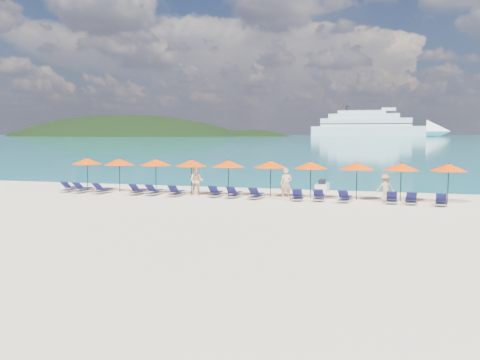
# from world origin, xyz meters

# --- Properties ---
(ground) EXTENTS (1400.00, 1400.00, 0.00)m
(ground) POSITION_xyz_m (0.00, 0.00, 0.00)
(ground) COLOR beige
(sea) EXTENTS (1600.00, 1300.00, 0.01)m
(sea) POSITION_xyz_m (0.00, 660.00, 0.01)
(sea) COLOR #1FA9B2
(sea) RESTS_ON ground
(headland_main) EXTENTS (374.00, 242.00, 126.50)m
(headland_main) POSITION_xyz_m (-300.00, 540.00, -38.00)
(headland_main) COLOR black
(headland_main) RESTS_ON ground
(headland_small) EXTENTS (162.00, 126.00, 85.50)m
(headland_small) POSITION_xyz_m (-150.00, 560.00, -35.00)
(headland_small) COLOR black
(headland_small) RESTS_ON ground
(cruise_ship) EXTENTS (149.99, 31.77, 41.46)m
(cruise_ship) POSITION_xyz_m (-9.15, 589.00, 10.79)
(cruise_ship) COLOR white
(cruise_ship) RESTS_ON ground
(jetski) EXTENTS (0.84, 2.13, 0.75)m
(jetski) POSITION_xyz_m (3.97, 9.52, 0.31)
(jetski) COLOR silver
(jetski) RESTS_ON ground
(beachgoer_a) EXTENTS (0.72, 0.50, 1.89)m
(beachgoer_a) POSITION_xyz_m (2.57, 3.93, 0.94)
(beachgoer_a) COLOR tan
(beachgoer_a) RESTS_ON ground
(beachgoer_b) EXTENTS (0.96, 0.62, 1.86)m
(beachgoer_b) POSITION_xyz_m (-3.29, 4.44, 0.93)
(beachgoer_b) COLOR tan
(beachgoer_b) RESTS_ON ground
(beachgoer_c) EXTENTS (1.08, 0.59, 1.61)m
(beachgoer_c) POSITION_xyz_m (8.24, 4.69, 0.80)
(beachgoer_c) COLOR tan
(beachgoer_c) RESTS_ON ground
(umbrella_0) EXTENTS (2.10, 2.10, 2.28)m
(umbrella_0) POSITION_xyz_m (-11.67, 5.31, 2.02)
(umbrella_0) COLOR black
(umbrella_0) RESTS_ON ground
(umbrella_1) EXTENTS (2.10, 2.10, 2.28)m
(umbrella_1) POSITION_xyz_m (-9.09, 5.14, 2.02)
(umbrella_1) COLOR black
(umbrella_1) RESTS_ON ground
(umbrella_2) EXTENTS (2.10, 2.10, 2.28)m
(umbrella_2) POSITION_xyz_m (-6.51, 5.35, 2.02)
(umbrella_2) COLOR black
(umbrella_2) RESTS_ON ground
(umbrella_3) EXTENTS (2.10, 2.10, 2.28)m
(umbrella_3) POSITION_xyz_m (-3.88, 5.09, 2.02)
(umbrella_3) COLOR black
(umbrella_3) RESTS_ON ground
(umbrella_4) EXTENTS (2.10, 2.10, 2.28)m
(umbrella_4) POSITION_xyz_m (-1.39, 5.12, 2.02)
(umbrella_4) COLOR black
(umbrella_4) RESTS_ON ground
(umbrella_5) EXTENTS (2.10, 2.10, 2.28)m
(umbrella_5) POSITION_xyz_m (1.32, 5.21, 2.02)
(umbrella_5) COLOR black
(umbrella_5) RESTS_ON ground
(umbrella_6) EXTENTS (2.10, 2.10, 2.28)m
(umbrella_6) POSITION_xyz_m (3.83, 5.17, 2.02)
(umbrella_6) COLOR black
(umbrella_6) RESTS_ON ground
(umbrella_7) EXTENTS (2.10, 2.10, 2.28)m
(umbrella_7) POSITION_xyz_m (6.58, 5.15, 2.02)
(umbrella_7) COLOR black
(umbrella_7) RESTS_ON ground
(umbrella_8) EXTENTS (2.10, 2.10, 2.28)m
(umbrella_8) POSITION_xyz_m (9.08, 5.09, 2.02)
(umbrella_8) COLOR black
(umbrella_8) RESTS_ON ground
(umbrella_9) EXTENTS (2.10, 2.10, 2.28)m
(umbrella_9) POSITION_xyz_m (11.65, 5.15, 2.02)
(umbrella_9) COLOR black
(umbrella_9) RESTS_ON ground
(lounger_0) EXTENTS (0.69, 1.72, 0.66)m
(lounger_0) POSITION_xyz_m (-12.28, 4.20, 0.24)
(lounger_0) COLOR silver
(lounger_0) RESTS_ON ground
(lounger_1) EXTENTS (0.69, 1.72, 0.66)m
(lounger_1) POSITION_xyz_m (-11.13, 3.89, 0.24)
(lounger_1) COLOR silver
(lounger_1) RESTS_ON ground
(lounger_2) EXTENTS (0.73, 1.74, 0.66)m
(lounger_2) POSITION_xyz_m (-9.66, 3.85, 0.24)
(lounger_2) COLOR silver
(lounger_2) RESTS_ON ground
(lounger_3) EXTENTS (0.69, 1.72, 0.66)m
(lounger_3) POSITION_xyz_m (-7.13, 3.98, 0.24)
(lounger_3) COLOR silver
(lounger_3) RESTS_ON ground
(lounger_4) EXTENTS (0.68, 1.72, 0.66)m
(lounger_4) POSITION_xyz_m (-5.99, 3.96, 0.24)
(lounger_4) COLOR silver
(lounger_4) RESTS_ON ground
(lounger_5) EXTENTS (0.64, 1.71, 0.66)m
(lounger_5) POSITION_xyz_m (-4.40, 3.82, 0.24)
(lounger_5) COLOR silver
(lounger_5) RESTS_ON ground
(lounger_6) EXTENTS (0.66, 1.71, 0.66)m
(lounger_6) POSITION_xyz_m (-1.91, 4.19, 0.24)
(lounger_6) COLOR silver
(lounger_6) RESTS_ON ground
(lounger_7) EXTENTS (0.68, 1.72, 0.66)m
(lounger_7) POSITION_xyz_m (-0.70, 4.10, 0.24)
(lounger_7) COLOR silver
(lounger_7) RESTS_ON ground
(lounger_8) EXTENTS (0.73, 1.74, 0.66)m
(lounger_8) POSITION_xyz_m (0.77, 3.88, 0.24)
(lounger_8) COLOR silver
(lounger_8) RESTS_ON ground
(lounger_9) EXTENTS (0.78, 1.75, 0.66)m
(lounger_9) POSITION_xyz_m (3.29, 3.86, 0.24)
(lounger_9) COLOR silver
(lounger_9) RESTS_ON ground
(lounger_10) EXTENTS (0.69, 1.73, 0.66)m
(lounger_10) POSITION_xyz_m (4.52, 4.04, 0.24)
(lounger_10) COLOR silver
(lounger_10) RESTS_ON ground
(lounger_11) EXTENTS (0.78, 1.75, 0.66)m
(lounger_11) POSITION_xyz_m (6.03, 3.86, 0.24)
(lounger_11) COLOR silver
(lounger_11) RESTS_ON ground
(lounger_12) EXTENTS (0.65, 1.71, 0.66)m
(lounger_12) POSITION_xyz_m (8.60, 4.10, 0.24)
(lounger_12) COLOR silver
(lounger_12) RESTS_ON ground
(lounger_13) EXTENTS (0.65, 1.71, 0.66)m
(lounger_13) POSITION_xyz_m (9.64, 4.00, 0.24)
(lounger_13) COLOR silver
(lounger_13) RESTS_ON ground
(lounger_14) EXTENTS (0.77, 1.75, 0.66)m
(lounger_14) POSITION_xyz_m (11.22, 3.83, 0.24)
(lounger_14) COLOR silver
(lounger_14) RESTS_ON ground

